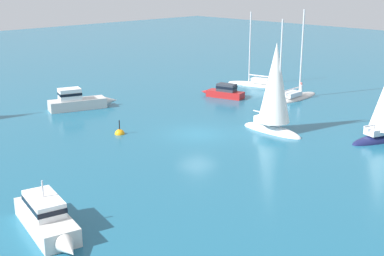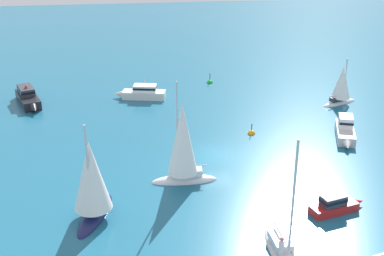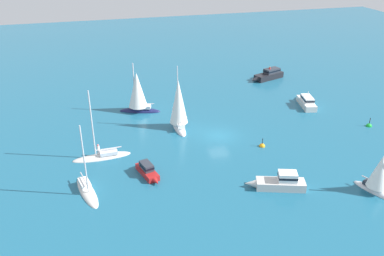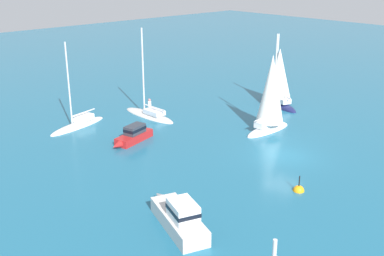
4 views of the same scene
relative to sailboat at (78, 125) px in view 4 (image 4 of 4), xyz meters
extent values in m
plane|color=#1E607F|center=(-16.76, -8.11, -0.16)|extent=(160.00, 160.00, 0.00)
ellipsoid|color=silver|center=(-0.02, 0.08, -0.16)|extent=(2.73, 6.30, 0.73)
cube|color=white|center=(0.15, -0.64, 0.45)|extent=(1.35, 2.02, 0.49)
cylinder|color=silver|center=(-0.16, 0.68, 3.86)|extent=(0.14, 0.14, 7.31)
cylinder|color=silver|center=(0.16, -0.67, 0.94)|extent=(0.75, 2.72, 0.11)
ellipsoid|color=silver|center=(-1.92, -6.52, -0.16)|extent=(6.71, 1.91, 0.71)
cube|color=silver|center=(-2.71, -6.55, 0.40)|extent=(2.04, 1.23, 0.42)
cylinder|color=silver|center=(-1.25, -6.49, 4.17)|extent=(0.16, 0.16, 7.95)
cylinder|color=silver|center=(-2.75, -6.55, 0.86)|extent=(2.99, 0.25, 0.13)
cylinder|color=white|center=(-1.61, -6.86, 0.68)|extent=(0.32, 0.32, 0.99)
sphere|color=#CE6F6C|center=(-1.61, -6.86, 1.30)|extent=(0.24, 0.24, 0.24)
cube|color=#B21E1E|center=(-6.38, -1.53, 0.15)|extent=(2.14, 3.77, 0.63)
cone|color=#B21E1E|center=(-6.96, 0.57, 0.15)|extent=(0.84, 1.03, 0.63)
cube|color=#2D333D|center=(-6.35, -1.66, 0.82)|extent=(1.42, 1.96, 0.71)
cube|color=black|center=(-6.35, -1.66, 0.86)|extent=(1.47, 2.01, 0.24)
cube|color=silver|center=(-18.97, 4.57, 0.28)|extent=(5.14, 3.06, 0.88)
cone|color=silver|center=(-16.12, 3.61, 0.28)|extent=(1.44, 1.22, 0.88)
cube|color=white|center=(-19.56, 4.77, 1.23)|extent=(2.15, 1.79, 1.01)
cube|color=black|center=(-19.56, 4.77, 1.28)|extent=(2.20, 1.84, 0.24)
ellipsoid|color=white|center=(-12.34, -11.61, -0.16)|extent=(1.40, 5.26, 1.06)
cube|color=white|center=(-12.33, -10.98, 0.63)|extent=(0.96, 1.58, 0.53)
cylinder|color=silver|center=(-12.35, -12.13, 4.29)|extent=(0.12, 0.12, 7.85)
cylinder|color=silver|center=(-12.33, -10.95, 1.15)|extent=(0.13, 2.36, 0.10)
cone|color=white|center=(-12.34, -11.73, 3.61)|extent=(2.39, 2.39, 5.89)
ellipsoid|color=#191E4C|center=(-8.15, -18.47, -0.16)|extent=(6.07, 3.19, 1.03)
cube|color=silver|center=(-8.82, -18.25, 0.59)|extent=(2.00, 1.50, 0.47)
cylinder|color=silver|center=(-7.58, -18.65, 3.71)|extent=(0.16, 0.16, 6.72)
cylinder|color=silver|center=(-8.85, -18.24, 1.07)|extent=(2.57, 0.95, 0.13)
cone|color=white|center=(-7.97, -18.53, 3.17)|extent=(3.36, 3.36, 5.04)
sphere|color=orange|center=(-20.87, -4.05, -0.16)|extent=(0.74, 0.74, 0.74)
cylinder|color=black|center=(-20.87, -4.05, 0.55)|extent=(0.08, 0.08, 0.69)
camera|label=1|loc=(-43.02, -34.26, 11.28)|focal=48.94mm
camera|label=2|loc=(24.25, -15.87, 20.08)|focal=49.00mm
camera|label=3|loc=(-1.36, 34.83, 23.29)|focal=37.47mm
camera|label=4|loc=(-36.14, 19.40, 13.84)|focal=43.78mm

